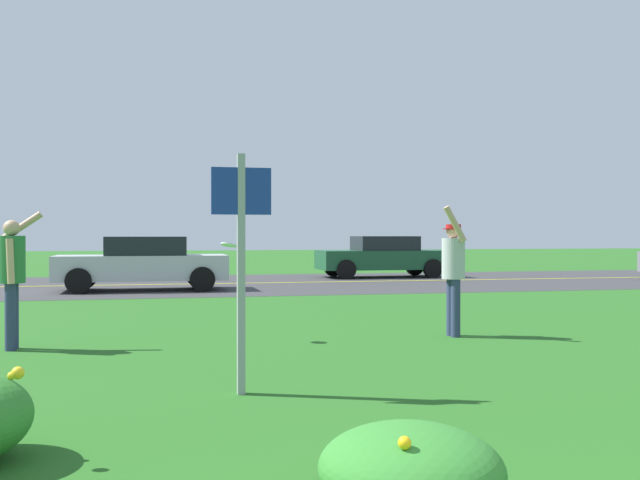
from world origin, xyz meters
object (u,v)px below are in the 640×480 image
object	(u,v)px
person_thrower_green_shirt	(12,271)
car_dark_green_center_left	(383,256)
frisbee_white	(229,245)
person_catcher_red_cap_gray_shirt	(453,267)
sign_post_near_path	(241,248)
car_silver_center_right	(143,263)

from	to	relation	value
person_thrower_green_shirt	car_dark_green_center_left	world-z (taller)	person_thrower_green_shirt
frisbee_white	person_catcher_red_cap_gray_shirt	bearing A→B (deg)	-5.88
sign_post_near_path	car_silver_center_right	xyz separation A→B (m)	(-1.01, 13.50, -0.64)
person_catcher_red_cap_gray_shirt	car_silver_center_right	bearing A→B (deg)	113.81
sign_post_near_path	car_silver_center_right	size ratio (longest dim) A/B	0.50
sign_post_near_path	person_thrower_green_shirt	world-z (taller)	sign_post_near_path
car_dark_green_center_left	car_silver_center_right	bearing A→B (deg)	-151.67
person_thrower_green_shirt	car_silver_center_right	distance (m)	10.27
frisbee_white	car_dark_green_center_left	world-z (taller)	car_dark_green_center_left
person_thrower_green_shirt	car_dark_green_center_left	bearing A→B (deg)	56.15
person_thrower_green_shirt	frisbee_white	size ratio (longest dim) A/B	7.45
frisbee_white	person_thrower_green_shirt	bearing A→B (deg)	-175.65
person_catcher_red_cap_gray_shirt	car_silver_center_right	size ratio (longest dim) A/B	0.43
car_dark_green_center_left	car_silver_center_right	world-z (taller)	same
frisbee_white	car_silver_center_right	size ratio (longest dim) A/B	0.05
sign_post_near_path	frisbee_white	bearing A→B (deg)	85.76
frisbee_white	car_dark_green_center_left	distance (m)	15.95
person_catcher_red_cap_gray_shirt	frisbee_white	xyz separation A→B (m)	(-3.26, 0.34, 0.34)
sign_post_near_path	frisbee_white	size ratio (longest dim) A/B	9.27
sign_post_near_path	car_dark_green_center_left	size ratio (longest dim) A/B	0.50
person_thrower_green_shirt	car_silver_center_right	size ratio (longest dim) A/B	0.40
sign_post_near_path	person_catcher_red_cap_gray_shirt	xyz separation A→B (m)	(3.52, 3.23, -0.36)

